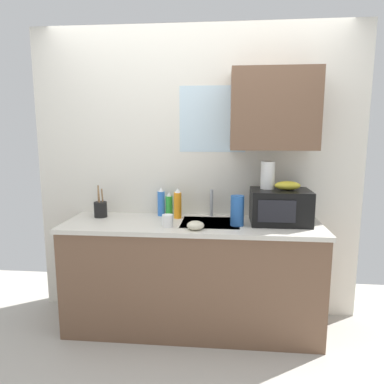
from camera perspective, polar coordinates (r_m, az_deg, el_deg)
kitchen_wall_assembly at (r=3.08m, az=2.42°, el=4.42°), size 2.83×0.42×2.50m
counter_unit at (r=3.00m, az=0.06°, el=-13.14°), size 2.06×0.63×0.90m
sink_faucet at (r=3.05m, az=3.15°, el=-1.77°), size 0.03×0.03×0.23m
microwave at (r=2.89m, az=13.99°, el=-2.31°), size 0.46×0.35×0.27m
banana_bunch at (r=2.87m, az=15.12°, el=1.01°), size 0.20×0.11×0.07m
paper_towel_roll at (r=2.89m, az=12.08°, el=2.69°), size 0.11×0.11×0.22m
dish_soap_bottle_orange at (r=2.98m, az=-2.32°, el=-1.97°), size 0.06×0.06×0.25m
dish_soap_bottle_green at (r=3.07m, az=-3.71°, el=-2.07°), size 0.06×0.06×0.21m
dish_soap_bottle_blue at (r=3.08m, az=-4.98°, el=-1.69°), size 0.06×0.06×0.25m
cereal_canister at (r=2.77m, az=7.29°, el=-3.00°), size 0.10×0.10×0.24m
mug_white at (r=2.73m, az=-3.94°, el=-4.63°), size 0.08×0.08×0.09m
utensil_crock at (r=3.13m, az=-14.51°, el=-2.65°), size 0.11×0.11×0.27m
small_bowl at (r=2.65m, az=0.57°, el=-5.39°), size 0.13×0.13×0.06m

